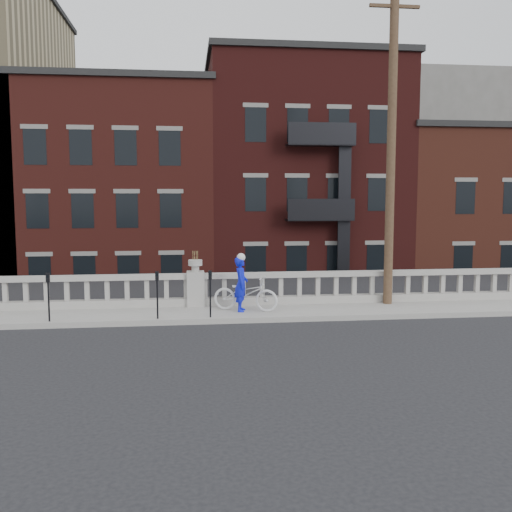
% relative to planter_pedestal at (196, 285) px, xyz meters
% --- Properties ---
extents(ground, '(120.00, 120.00, 0.00)m').
position_rel_planter_pedestal_xyz_m(ground, '(0.00, -3.95, -0.83)').
color(ground, black).
rests_on(ground, ground).
extents(sidewalk, '(32.00, 2.20, 0.15)m').
position_rel_planter_pedestal_xyz_m(sidewalk, '(0.00, -0.95, -0.76)').
color(sidewalk, gray).
rests_on(sidewalk, ground).
extents(balustrade, '(28.00, 0.34, 1.03)m').
position_rel_planter_pedestal_xyz_m(balustrade, '(0.00, 0.00, -0.19)').
color(balustrade, gray).
rests_on(balustrade, sidewalk).
extents(planter_pedestal, '(0.55, 0.55, 1.76)m').
position_rel_planter_pedestal_xyz_m(planter_pedestal, '(0.00, 0.00, 0.00)').
color(planter_pedestal, gray).
rests_on(planter_pedestal, sidewalk).
extents(lower_level, '(80.00, 44.00, 20.80)m').
position_rel_planter_pedestal_xyz_m(lower_level, '(0.56, 19.09, 1.80)').
color(lower_level, '#605E59').
rests_on(lower_level, ground).
extents(utility_pole, '(1.60, 0.28, 10.00)m').
position_rel_planter_pedestal_xyz_m(utility_pole, '(6.20, -0.35, 4.41)').
color(utility_pole, '#422D1E').
rests_on(utility_pole, sidewalk).
extents(parking_meter_c, '(0.10, 0.09, 1.36)m').
position_rel_planter_pedestal_xyz_m(parking_meter_c, '(-4.08, -1.80, 0.17)').
color(parking_meter_c, black).
rests_on(parking_meter_c, sidewalk).
extents(parking_meter_d, '(0.10, 0.09, 1.36)m').
position_rel_planter_pedestal_xyz_m(parking_meter_d, '(-1.11, -1.80, 0.17)').
color(parking_meter_d, black).
rests_on(parking_meter_d, sidewalk).
extents(parking_meter_e, '(0.10, 0.09, 1.36)m').
position_rel_planter_pedestal_xyz_m(parking_meter_e, '(0.39, -1.80, 0.17)').
color(parking_meter_e, black).
rests_on(parking_meter_e, sidewalk).
extents(bicycle, '(2.12, 1.38, 1.05)m').
position_rel_planter_pedestal_xyz_m(bicycle, '(1.50, -0.96, -0.15)').
color(bicycle, silver).
rests_on(bicycle, sidewalk).
extents(cyclist, '(0.49, 0.66, 1.66)m').
position_rel_planter_pedestal_xyz_m(cyclist, '(1.36, -1.02, 0.15)').
color(cyclist, '#0D16D1').
rests_on(cyclist, sidewalk).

